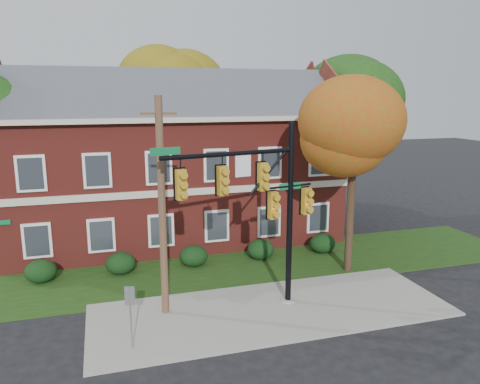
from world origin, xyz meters
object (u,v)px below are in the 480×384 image
object	(u,v)px
hedge_center	(194,256)
hedge_far_right	(322,243)
sign_post	(130,308)
apartment_building	(174,153)
tree_near_right	(360,132)
traffic_signal	(261,198)
hedge_left	(121,263)
tree_far_rear	(175,87)
hedge_right	(261,249)
utility_pole	(162,208)
tree_right_rear	(344,97)
hedge_far_left	(41,271)

from	to	relation	value
hedge_center	hedge_far_right	world-z (taller)	same
sign_post	hedge_center	bearing A→B (deg)	78.28
apartment_building	hedge_far_right	xyz separation A→B (m)	(7.00, -5.25, -4.46)
tree_near_right	traffic_signal	size ratio (longest dim) A/B	1.17
hedge_left	tree_far_rear	bearing A→B (deg)	69.71
hedge_right	hedge_far_right	size ratio (longest dim) A/B	1.00
utility_pole	tree_near_right	bearing A→B (deg)	14.90
hedge_left	tree_far_rear	size ratio (longest dim) A/B	0.12
utility_pole	sign_post	distance (m)	3.83
tree_right_rear	hedge_far_left	bearing A→B (deg)	-161.55
hedge_far_left	hedge_far_right	distance (m)	14.00
hedge_right	tree_far_rear	bearing A→B (deg)	99.36
hedge_far_right	hedge_center	bearing A→B (deg)	180.00
traffic_signal	tree_far_rear	bearing A→B (deg)	79.08
hedge_far_right	tree_right_rear	world-z (taller)	tree_right_rear
apartment_building	hedge_far_right	world-z (taller)	apartment_building
hedge_right	hedge_far_right	world-z (taller)	same
hedge_far_right	tree_near_right	bearing A→B (deg)	-85.48
tree_near_right	utility_pole	world-z (taller)	tree_near_right
hedge_center	hedge_right	world-z (taller)	same
utility_pole	hedge_right	bearing A→B (deg)	43.82
hedge_left	hedge_right	bearing A→B (deg)	0.00
hedge_center	sign_post	bearing A→B (deg)	-116.17
hedge_right	sign_post	xyz separation A→B (m)	(-6.97, -7.06, 1.01)
tree_near_right	sign_post	size ratio (longest dim) A/B	3.79
hedge_center	tree_far_rear	bearing A→B (deg)	84.15
traffic_signal	hedge_left	bearing A→B (deg)	121.24
hedge_far_left	utility_pole	bearing A→B (deg)	-43.69
hedge_center	sign_post	size ratio (longest dim) A/B	0.62
tree_near_right	tree_far_rear	distance (m)	17.12
tree_right_rear	traffic_signal	bearing A→B (deg)	-130.07
tree_near_right	hedge_far_left	bearing A→B (deg)	168.73
hedge_far_left	tree_far_rear	bearing A→B (deg)	57.50
tree_right_rear	utility_pole	size ratio (longest dim) A/B	1.28
hedge_center	tree_far_rear	distance (m)	15.57
apartment_building	hedge_left	world-z (taller)	apartment_building
tree_near_right	traffic_signal	xyz separation A→B (m)	(-5.65, -2.63, -2.13)
hedge_far_left	tree_near_right	distance (m)	15.75
hedge_right	tree_right_rear	xyz separation A→B (m)	(7.81, 6.11, 7.60)
hedge_center	traffic_signal	size ratio (longest dim) A/B	0.19
apartment_building	traffic_signal	bearing A→B (deg)	-81.64
hedge_right	hedge_left	bearing A→B (deg)	180.00
hedge_far_left	hedge_far_right	world-z (taller)	same
hedge_far_left	tree_far_rear	size ratio (longest dim) A/B	0.12
hedge_far_left	tree_right_rear	xyz separation A→B (m)	(18.31, 6.11, 7.60)
tree_far_rear	traffic_signal	size ratio (longest dim) A/B	1.57
hedge_far_right	sign_post	bearing A→B (deg)	-146.01
tree_far_rear	utility_pole	xyz separation A→B (m)	(-3.39, -17.83, -4.62)
hedge_left	hedge_far_right	world-z (taller)	same
apartment_building	tree_far_rear	world-z (taller)	tree_far_rear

